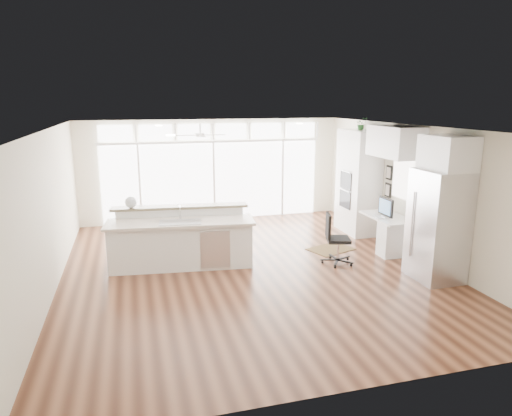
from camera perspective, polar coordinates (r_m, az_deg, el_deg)
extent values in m
cube|color=#442214|center=(8.93, -0.63, -7.64)|extent=(7.00, 8.00, 0.02)
cube|color=silver|center=(8.35, -0.68, 9.99)|extent=(7.00, 8.00, 0.02)
cube|color=silver|center=(12.39, -5.38, 4.75)|extent=(7.00, 0.04, 2.70)
cube|color=silver|center=(4.94, 11.38, -8.79)|extent=(7.00, 0.04, 2.70)
cube|color=silver|center=(8.39, -24.46, -0.54)|extent=(0.04, 8.00, 2.70)
cube|color=silver|center=(10.00, 19.15, 2.00)|extent=(0.04, 8.00, 2.70)
cube|color=white|center=(12.38, -5.30, 3.34)|extent=(5.80, 0.06, 2.08)
cube|color=white|center=(12.22, -5.44, 9.49)|extent=(5.90, 0.06, 0.40)
cube|color=white|center=(10.19, 18.11, 3.43)|extent=(0.04, 0.85, 0.85)
cube|color=silver|center=(11.01, -6.99, 9.56)|extent=(1.16, 1.16, 0.32)
cube|color=beige|center=(8.55, -1.02, 9.93)|extent=(3.40, 3.00, 0.02)
cube|color=white|center=(11.36, 12.64, 3.19)|extent=(0.64, 1.20, 2.50)
cube|color=white|center=(10.27, 16.09, -3.07)|extent=(0.72, 1.30, 0.76)
cube|color=white|center=(9.93, 17.03, 7.93)|extent=(0.64, 1.30, 0.64)
cube|color=silver|center=(8.79, 21.79, -2.06)|extent=(0.76, 0.90, 2.00)
cube|color=white|center=(8.59, 22.86, 6.37)|extent=(0.64, 0.90, 0.60)
cube|color=black|center=(10.72, 16.24, 3.21)|extent=(0.06, 0.22, 0.80)
cube|color=white|center=(8.99, -9.35, -3.82)|extent=(2.93, 1.38, 1.12)
cube|color=#342410|center=(10.16, 9.31, -5.10)|extent=(1.09, 0.94, 0.01)
cube|color=black|center=(9.19, 10.25, -3.84)|extent=(0.64, 0.61, 1.02)
sphere|color=silver|center=(9.27, -15.37, 0.72)|extent=(0.29, 0.29, 0.23)
cube|color=black|center=(10.08, 15.92, 0.15)|extent=(0.09, 0.52, 0.43)
cube|color=silver|center=(10.04, 15.01, -1.07)|extent=(0.14, 0.31, 0.01)
imported|color=#295E28|center=(11.21, 13.00, 10.06)|extent=(0.27, 0.30, 0.22)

